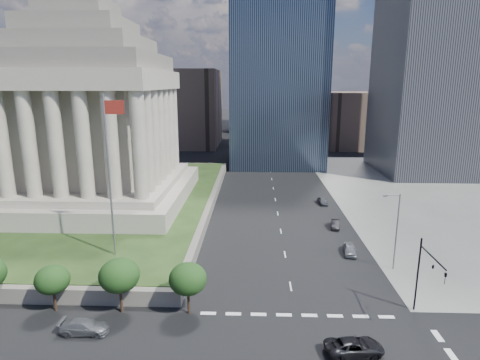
{
  "coord_description": "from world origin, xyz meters",
  "views": [
    {
      "loc": [
        -4.38,
        -22.81,
        23.1
      ],
      "look_at": [
        -5.97,
        21.08,
        12.5
      ],
      "focal_mm": 30.0,
      "sensor_mm": 36.0,
      "label": 1
    }
  ],
  "objects_px": {
    "parked_sedan_near": "(350,249)",
    "parked_sedan_far": "(323,201)",
    "parked_sedan_mid": "(335,224)",
    "traffic_signal_ne": "(426,272)",
    "street_lamp_north": "(396,227)",
    "flagpole": "(110,168)",
    "suv_grey": "(85,327)",
    "war_memorial": "(86,93)",
    "pickup_truck": "(354,347)"
  },
  "relations": [
    {
      "from": "parked_sedan_near",
      "to": "parked_sedan_far",
      "type": "bearing_deg",
      "value": 96.93
    },
    {
      "from": "parked_sedan_mid",
      "to": "parked_sedan_far",
      "type": "height_order",
      "value": "parked_sedan_far"
    },
    {
      "from": "traffic_signal_ne",
      "to": "street_lamp_north",
      "type": "relative_size",
      "value": 0.8
    },
    {
      "from": "flagpole",
      "to": "parked_sedan_near",
      "type": "xyz_separation_m",
      "value": [
        30.83,
        5.54,
        -12.43
      ]
    },
    {
      "from": "traffic_signal_ne",
      "to": "street_lamp_north",
      "type": "xyz_separation_m",
      "value": [
        0.83,
        11.3,
        0.41
      ]
    },
    {
      "from": "traffic_signal_ne",
      "to": "suv_grey",
      "type": "xyz_separation_m",
      "value": [
        -32.83,
        -3.45,
        -4.58
      ]
    },
    {
      "from": "traffic_signal_ne",
      "to": "parked_sedan_mid",
      "type": "bearing_deg",
      "value": 97.61
    },
    {
      "from": "suv_grey",
      "to": "parked_sedan_near",
      "type": "height_order",
      "value": "parked_sedan_near"
    },
    {
      "from": "war_memorial",
      "to": "parked_sedan_far",
      "type": "relative_size",
      "value": 10.22
    },
    {
      "from": "suv_grey",
      "to": "parked_sedan_near",
      "type": "xyz_separation_m",
      "value": [
        29.33,
        19.3,
        0.01
      ]
    },
    {
      "from": "parked_sedan_mid",
      "to": "parked_sedan_far",
      "type": "xyz_separation_m",
      "value": [
        0.13,
        13.45,
        0.03
      ]
    },
    {
      "from": "traffic_signal_ne",
      "to": "parked_sedan_mid",
      "type": "height_order",
      "value": "traffic_signal_ne"
    },
    {
      "from": "parked_sedan_mid",
      "to": "parked_sedan_far",
      "type": "bearing_deg",
      "value": 98.36
    },
    {
      "from": "war_memorial",
      "to": "street_lamp_north",
      "type": "height_order",
      "value": "war_memorial"
    },
    {
      "from": "war_memorial",
      "to": "pickup_truck",
      "type": "distance_m",
      "value": 59.18
    },
    {
      "from": "flagpole",
      "to": "traffic_signal_ne",
      "type": "xyz_separation_m",
      "value": [
        34.33,
        -10.3,
        -7.86
      ]
    },
    {
      "from": "parked_sedan_mid",
      "to": "parked_sedan_far",
      "type": "relative_size",
      "value": 0.99
    },
    {
      "from": "flagpole",
      "to": "war_memorial",
      "type": "bearing_deg",
      "value": 116.89
    },
    {
      "from": "parked_sedan_far",
      "to": "flagpole",
      "type": "bearing_deg",
      "value": -141.89
    },
    {
      "from": "flagpole",
      "to": "street_lamp_north",
      "type": "height_order",
      "value": "flagpole"
    },
    {
      "from": "war_memorial",
      "to": "flagpole",
      "type": "height_order",
      "value": "war_memorial"
    },
    {
      "from": "suv_grey",
      "to": "parked_sedan_near",
      "type": "distance_m",
      "value": 35.11
    },
    {
      "from": "war_memorial",
      "to": "parked_sedan_mid",
      "type": "relative_size",
      "value": 10.31
    },
    {
      "from": "war_memorial",
      "to": "suv_grey",
      "type": "xyz_separation_m",
      "value": [
        13.67,
        -37.76,
        -20.73
      ]
    },
    {
      "from": "traffic_signal_ne",
      "to": "suv_grey",
      "type": "bearing_deg",
      "value": -173.99
    },
    {
      "from": "war_memorial",
      "to": "suv_grey",
      "type": "distance_m",
      "value": 45.19
    },
    {
      "from": "war_memorial",
      "to": "pickup_truck",
      "type": "bearing_deg",
      "value": -46.02
    },
    {
      "from": "flagpole",
      "to": "pickup_truck",
      "type": "distance_m",
      "value": 33.16
    },
    {
      "from": "traffic_signal_ne",
      "to": "parked_sedan_mid",
      "type": "distance_m",
      "value": 26.84
    },
    {
      "from": "suv_grey",
      "to": "flagpole",
      "type": "bearing_deg",
      "value": 6.66
    },
    {
      "from": "parked_sedan_near",
      "to": "suv_grey",
      "type": "bearing_deg",
      "value": -139.4
    },
    {
      "from": "street_lamp_north",
      "to": "pickup_truck",
      "type": "height_order",
      "value": "street_lamp_north"
    },
    {
      "from": "suv_grey",
      "to": "war_memorial",
      "type": "bearing_deg",
      "value": 20.34
    },
    {
      "from": "war_memorial",
      "to": "parked_sedan_mid",
      "type": "distance_m",
      "value": 48.44
    },
    {
      "from": "war_memorial",
      "to": "street_lamp_north",
      "type": "xyz_separation_m",
      "value": [
        47.33,
        -23.0,
        -15.74
      ]
    },
    {
      "from": "war_memorial",
      "to": "parked_sedan_far",
      "type": "xyz_separation_m",
      "value": [
        43.13,
        5.35,
        -20.75
      ]
    },
    {
      "from": "parked_sedan_mid",
      "to": "parked_sedan_near",
      "type": "bearing_deg",
      "value": -81.07
    },
    {
      "from": "street_lamp_north",
      "to": "parked_sedan_mid",
      "type": "height_order",
      "value": "street_lamp_north"
    },
    {
      "from": "street_lamp_north",
      "to": "suv_grey",
      "type": "xyz_separation_m",
      "value": [
        -33.66,
        -14.76,
        -4.99
      ]
    },
    {
      "from": "pickup_truck",
      "to": "parked_sedan_near",
      "type": "distance_m",
      "value": 21.9
    },
    {
      "from": "parked_sedan_far",
      "to": "war_memorial",
      "type": "bearing_deg",
      "value": -178.29
    },
    {
      "from": "parked_sedan_near",
      "to": "parked_sedan_mid",
      "type": "xyz_separation_m",
      "value": [
        0.0,
        10.36,
        -0.06
      ]
    },
    {
      "from": "flagpole",
      "to": "street_lamp_north",
      "type": "xyz_separation_m",
      "value": [
        35.16,
        1.0,
        -7.45
      ]
    },
    {
      "from": "pickup_truck",
      "to": "suv_grey",
      "type": "height_order",
      "value": "pickup_truck"
    },
    {
      "from": "pickup_truck",
      "to": "parked_sedan_mid",
      "type": "height_order",
      "value": "pickup_truck"
    },
    {
      "from": "flagpole",
      "to": "traffic_signal_ne",
      "type": "distance_m",
      "value": 36.69
    },
    {
      "from": "street_lamp_north",
      "to": "traffic_signal_ne",
      "type": "bearing_deg",
      "value": -94.19
    },
    {
      "from": "parked_sedan_near",
      "to": "parked_sedan_far",
      "type": "relative_size",
      "value": 1.05
    },
    {
      "from": "pickup_truck",
      "to": "war_memorial",
      "type": "bearing_deg",
      "value": 35.85
    },
    {
      "from": "street_lamp_north",
      "to": "parked_sedan_far",
      "type": "relative_size",
      "value": 2.62
    }
  ]
}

